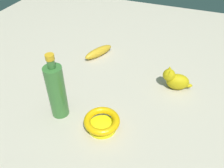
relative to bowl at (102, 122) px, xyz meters
The scene contains 6 objects.
ground 0.19m from the bowl, 169.60° to the right, with size 2.00×2.00×0.00m, color #BCB29E.
bowl is the anchor object (origin of this frame).
bottle_tall 0.18m from the bowl, 93.67° to the right, with size 0.06×0.06×0.25m.
banana 0.45m from the bowl, 155.04° to the right, with size 0.16×0.04×0.04m, color gold.
nail_polish_jar 0.30m from the bowl, 119.27° to the right, with size 0.05×0.05×0.04m.
cat_figurine 0.36m from the bowl, 146.96° to the left, with size 0.08×0.12×0.10m.
Camera 1 is at (0.65, 0.25, 0.62)m, focal length 37.24 mm.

